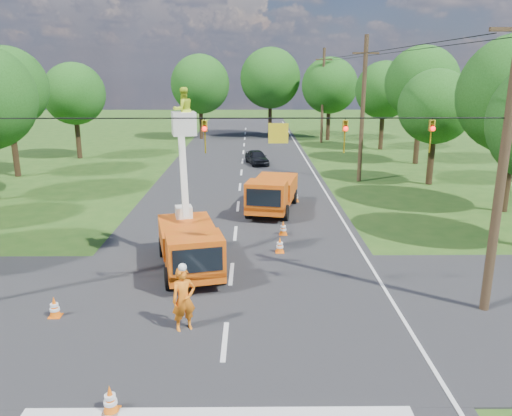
{
  "coord_description": "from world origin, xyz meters",
  "views": [
    {
      "loc": [
        0.8,
        -12.99,
        7.66
      ],
      "look_at": [
        0.96,
        5.36,
        2.6
      ],
      "focal_mm": 35.0,
      "sensor_mm": 36.0,
      "label": 1
    }
  ],
  "objects_px": {
    "tree_left_e": "(7,88)",
    "bucket_truck": "(189,234)",
    "tree_far_a": "(200,84)",
    "pole_right_near": "(504,158)",
    "pole_right_far": "(323,95)",
    "tree_right_c": "(436,107)",
    "ground_worker": "(184,300)",
    "tree_right_d": "(422,83)",
    "traffic_cone_0": "(110,399)",
    "traffic_cone_7": "(296,196)",
    "distant_car": "(257,157)",
    "tree_far_b": "(270,78)",
    "tree_right_e": "(384,90)",
    "traffic_cone_2": "(280,245)",
    "tree_far_c": "(330,86)",
    "pole_right_mid": "(363,109)",
    "traffic_cone_4": "(54,307)",
    "second_truck": "(272,193)",
    "tree_left_f": "(74,94)",
    "traffic_cone_3": "(283,228)"
  },
  "relations": [
    {
      "from": "tree_left_e",
      "to": "bucket_truck",
      "type": "bearing_deg",
      "value": -50.73
    },
    {
      "from": "tree_far_a",
      "to": "pole_right_near",
      "type": "bearing_deg",
      "value": -72.57
    },
    {
      "from": "pole_right_far",
      "to": "tree_right_c",
      "type": "bearing_deg",
      "value": -77.38
    },
    {
      "from": "ground_worker",
      "to": "tree_right_d",
      "type": "distance_m",
      "value": 32.98
    },
    {
      "from": "traffic_cone_0",
      "to": "traffic_cone_7",
      "type": "distance_m",
      "value": 20.09
    },
    {
      "from": "ground_worker",
      "to": "distant_car",
      "type": "distance_m",
      "value": 28.03
    },
    {
      "from": "ground_worker",
      "to": "tree_far_b",
      "type": "height_order",
      "value": "tree_far_b"
    },
    {
      "from": "tree_right_e",
      "to": "traffic_cone_2",
      "type": "bearing_deg",
      "value": -111.72
    },
    {
      "from": "tree_left_e",
      "to": "tree_far_c",
      "type": "relative_size",
      "value": 1.03
    },
    {
      "from": "ground_worker",
      "to": "tree_far_b",
      "type": "relative_size",
      "value": 0.2
    },
    {
      "from": "pole_right_mid",
      "to": "tree_far_b",
      "type": "xyz_separation_m",
      "value": [
        -5.5,
        25.0,
        1.7
      ]
    },
    {
      "from": "pole_right_mid",
      "to": "tree_left_e",
      "type": "distance_m",
      "value": 25.42
    },
    {
      "from": "tree_far_a",
      "to": "tree_far_c",
      "type": "height_order",
      "value": "tree_far_a"
    },
    {
      "from": "traffic_cone_0",
      "to": "tree_far_c",
      "type": "bearing_deg",
      "value": 75.73
    },
    {
      "from": "bucket_truck",
      "to": "tree_right_c",
      "type": "height_order",
      "value": "tree_right_c"
    },
    {
      "from": "pole_right_far",
      "to": "tree_far_c",
      "type": "xyz_separation_m",
      "value": [
        1.0,
        2.0,
        0.96
      ]
    },
    {
      "from": "pole_right_mid",
      "to": "pole_right_far",
      "type": "xyz_separation_m",
      "value": [
        0.0,
        20.0,
        0.0
      ]
    },
    {
      "from": "pole_right_far",
      "to": "bucket_truck",
      "type": "bearing_deg",
      "value": -105.52
    },
    {
      "from": "ground_worker",
      "to": "tree_right_d",
      "type": "bearing_deg",
      "value": 34.96
    },
    {
      "from": "traffic_cone_4",
      "to": "tree_far_b",
      "type": "xyz_separation_m",
      "value": [
        8.53,
        45.41,
        6.45
      ]
    },
    {
      "from": "traffic_cone_4",
      "to": "distant_car",
      "type": "bearing_deg",
      "value": 75.96
    },
    {
      "from": "bucket_truck",
      "to": "tree_right_e",
      "type": "bearing_deg",
      "value": 50.58
    },
    {
      "from": "distant_car",
      "to": "traffic_cone_2",
      "type": "height_order",
      "value": "distant_car"
    },
    {
      "from": "pole_right_mid",
      "to": "tree_left_e",
      "type": "bearing_deg",
      "value": 175.48
    },
    {
      "from": "pole_right_near",
      "to": "tree_far_c",
      "type": "xyz_separation_m",
      "value": [
        1.0,
        42.0,
        0.96
      ]
    },
    {
      "from": "second_truck",
      "to": "distant_car",
      "type": "bearing_deg",
      "value": 104.67
    },
    {
      "from": "tree_left_e",
      "to": "tree_far_b",
      "type": "bearing_deg",
      "value": 49.28
    },
    {
      "from": "distant_car",
      "to": "traffic_cone_7",
      "type": "xyz_separation_m",
      "value": [
        2.2,
        -12.55,
        -0.25
      ]
    },
    {
      "from": "tree_left_f",
      "to": "tree_right_d",
      "type": "relative_size",
      "value": 0.87
    },
    {
      "from": "second_truck",
      "to": "pole_right_near",
      "type": "distance_m",
      "value": 14.24
    },
    {
      "from": "ground_worker",
      "to": "tree_far_a",
      "type": "relative_size",
      "value": 0.21
    },
    {
      "from": "tree_right_e",
      "to": "tree_far_c",
      "type": "bearing_deg",
      "value": 121.56
    },
    {
      "from": "distant_car",
      "to": "tree_far_b",
      "type": "xyz_separation_m",
      "value": [
        1.76,
        18.33,
        6.2
      ]
    },
    {
      "from": "ground_worker",
      "to": "pole_right_near",
      "type": "bearing_deg",
      "value": -18.17
    },
    {
      "from": "traffic_cone_3",
      "to": "tree_right_d",
      "type": "relative_size",
      "value": 0.07
    },
    {
      "from": "tree_left_f",
      "to": "tree_far_a",
      "type": "relative_size",
      "value": 0.88
    },
    {
      "from": "ground_worker",
      "to": "traffic_cone_2",
      "type": "height_order",
      "value": "ground_worker"
    },
    {
      "from": "tree_left_e",
      "to": "tree_left_f",
      "type": "height_order",
      "value": "tree_left_e"
    },
    {
      "from": "traffic_cone_2",
      "to": "tree_right_d",
      "type": "distance_m",
      "value": 25.87
    },
    {
      "from": "tree_left_e",
      "to": "traffic_cone_0",
      "type": "bearing_deg",
      "value": -62.11
    },
    {
      "from": "tree_far_b",
      "to": "traffic_cone_7",
      "type": "bearing_deg",
      "value": -89.17
    },
    {
      "from": "second_truck",
      "to": "traffic_cone_2",
      "type": "distance_m",
      "value": 6.61
    },
    {
      "from": "pole_right_far",
      "to": "tree_left_f",
      "type": "xyz_separation_m",
      "value": [
        -23.3,
        -10.0,
        0.58
      ]
    },
    {
      "from": "distant_car",
      "to": "traffic_cone_0",
      "type": "distance_m",
      "value": 31.96
    },
    {
      "from": "tree_far_a",
      "to": "ground_worker",
      "type": "bearing_deg",
      "value": -85.17
    },
    {
      "from": "distant_car",
      "to": "tree_far_b",
      "type": "height_order",
      "value": "tree_far_b"
    },
    {
      "from": "traffic_cone_3",
      "to": "tree_far_a",
      "type": "xyz_separation_m",
      "value": [
        -7.31,
        35.16,
        5.83
      ]
    },
    {
      "from": "ground_worker",
      "to": "tree_far_b",
      "type": "distance_m",
      "value": 46.8
    },
    {
      "from": "traffic_cone_7",
      "to": "pole_right_near",
      "type": "xyz_separation_m",
      "value": [
        5.05,
        -14.12,
        4.75
      ]
    },
    {
      "from": "second_truck",
      "to": "ground_worker",
      "type": "xyz_separation_m",
      "value": [
        -3.19,
        -13.22,
        -0.08
      ]
    }
  ]
}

